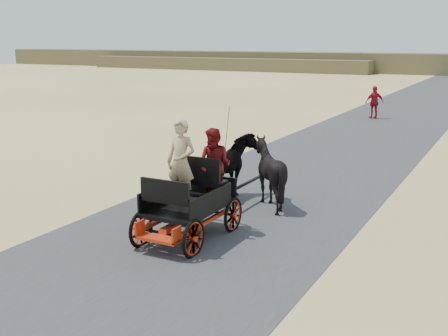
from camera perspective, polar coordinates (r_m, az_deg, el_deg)
The scene contains 9 objects.
ground at distance 11.98m, azimuth -3.19°, elevation -7.21°, with size 140.00×140.00×0.00m, color tan.
road at distance 11.98m, azimuth -3.19°, elevation -7.19°, with size 6.00×140.00×0.01m, color #38383A.
ridge_near at distance 76.60m, azimuth -0.13°, elevation 10.52°, with size 40.00×4.00×1.60m, color brown.
carriage at distance 11.94m, azimuth -3.60°, elevation -5.47°, with size 1.30×2.40×0.72m, color black, non-canonical shape.
horse_left at distance 14.59m, azimuth 0.65°, elevation -0.02°, with size 0.91×2.01×1.70m, color black.
horse_right at distance 14.14m, azimuth 4.62°, elevation -0.49°, with size 1.37×1.54×1.70m, color black.
driver_man at distance 11.75m, azimuth -4.39°, elevation 0.59°, with size 0.66×0.43×1.80m, color tan.
passenger_woman at distance 11.99m, azimuth -0.96°, elevation 0.33°, with size 0.77×0.60×1.58m, color #660C0F.
pedestrian at distance 30.75m, azimuth 15.04°, elevation 6.46°, with size 1.01×0.42×1.73m, color #A3121B.
Camera 1 is at (5.82, -9.63, 4.14)m, focal length 45.00 mm.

